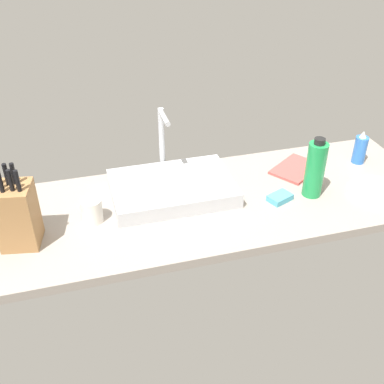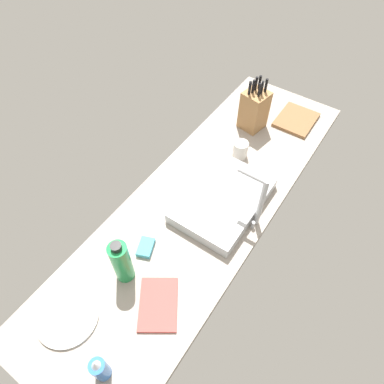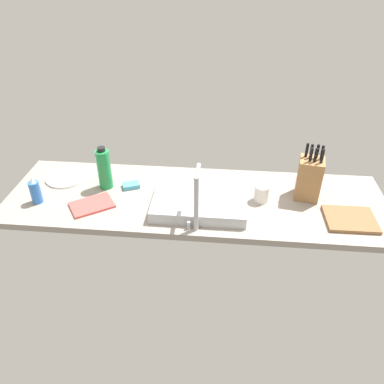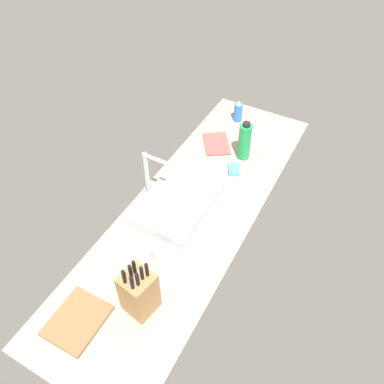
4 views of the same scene
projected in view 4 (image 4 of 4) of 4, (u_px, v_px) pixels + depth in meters
The scene contains 11 objects.
countertop_slab at pixel (194, 211), 200.92cm from camera, with size 199.53×61.49×3.50cm, color gray.
sink_basin at pixel (177, 202), 198.57cm from camera, with size 46.73×32.01×5.98cm, color #B7BABF.
faucet at pixel (149, 172), 194.08cm from camera, with size 5.50×13.72×28.76cm.
knife_block at pixel (139, 292), 153.89cm from camera, with size 14.08×13.97×29.54cm.
cutting_board at pixel (77, 320), 156.87cm from camera, with size 23.81×19.91×1.80cm, color brown.
soap_bottle at pixel (238, 112), 247.92cm from camera, with size 5.48×5.48×14.79cm.
water_bottle at pixel (245, 141), 219.56cm from camera, with size 7.41×7.41×24.21cm.
dinner_plate at pixel (269, 135), 240.55cm from camera, with size 23.17×23.17×1.20cm, color white.
dish_towel at pixel (216, 144), 234.88cm from camera, with size 20.88×14.49×1.20cm, color #CC4C47.
coffee_mug at pixel (159, 253), 175.45cm from camera, with size 7.53×7.53×8.91cm, color silver.
dish_sponge at pixel (234, 169), 218.43cm from camera, with size 9.00×6.00×2.40cm, color #4CA3BC.
Camera 4 is at (-115.83, -62.02, 154.07)cm, focal length 36.16 mm.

